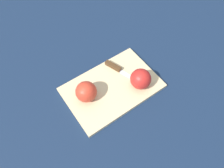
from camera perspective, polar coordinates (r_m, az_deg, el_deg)
The scene contains 5 objects.
ground_plane at distance 0.91m, azimuth 0.00°, elevation -1.17°, with size 4.00×4.00×0.00m, color #14233D.
cutting_board at distance 0.90m, azimuth 0.00°, elevation -0.93°, with size 0.40×0.28×0.01m.
apple_half_left at distance 0.84m, azimuth -6.77°, elevation -2.01°, with size 0.08×0.08×0.08m.
apple_half_right at distance 0.87m, azimuth 7.48°, elevation 1.32°, with size 0.08×0.08×0.08m.
knife at distance 0.94m, azimuth 1.04°, elevation 4.26°, with size 0.06×0.18×0.02m.
Camera 1 is at (-0.31, -0.36, 0.77)m, focal length 35.00 mm.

